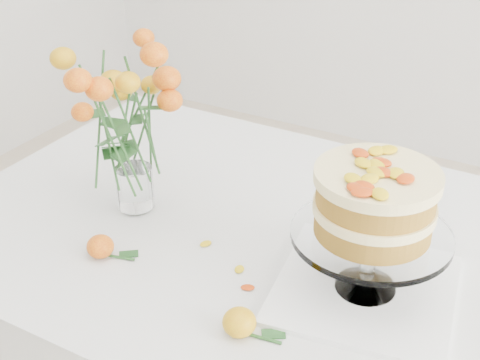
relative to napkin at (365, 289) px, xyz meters
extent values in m
cube|color=tan|center=(-0.21, 0.08, -0.03)|extent=(1.40, 0.90, 0.04)
cylinder|color=tan|center=(-0.83, 0.45, -0.41)|extent=(0.06, 0.06, 0.71)
cube|color=white|center=(-0.21, 0.08, -0.01)|extent=(1.42, 0.92, 0.01)
cube|color=white|center=(-0.21, 0.54, -0.11)|extent=(1.42, 0.01, 0.20)
cube|color=white|center=(-0.92, 0.08, -0.11)|extent=(0.01, 0.92, 0.20)
cube|color=white|center=(0.00, 0.00, 0.00)|extent=(0.36, 0.36, 0.01)
cylinder|color=white|center=(0.00, 0.00, 0.07)|extent=(0.03, 0.03, 0.09)
cylinder|color=white|center=(0.00, 0.00, 0.12)|extent=(0.28, 0.28, 0.01)
cylinder|color=#8C601F|center=(0.00, 0.00, 0.15)|extent=(0.23, 0.23, 0.04)
cylinder|color=#F8E8A0|center=(0.00, 0.00, 0.18)|extent=(0.24, 0.24, 0.02)
cylinder|color=#8C601F|center=(0.00, 0.00, 0.20)|extent=(0.23, 0.23, 0.04)
cylinder|color=#F8E8A0|center=(0.00, 0.00, 0.23)|extent=(0.24, 0.24, 0.02)
cylinder|color=white|center=(-0.53, 0.03, 0.00)|extent=(0.06, 0.06, 0.01)
cylinder|color=white|center=(-0.53, 0.03, 0.05)|extent=(0.08, 0.08, 0.09)
ellipsoid|color=gold|center=(-0.14, -0.21, 0.02)|extent=(0.06, 0.06, 0.05)
cylinder|color=#265622|center=(-0.10, -0.20, 0.00)|extent=(0.07, 0.01, 0.01)
ellipsoid|color=red|center=(-0.49, -0.15, 0.02)|extent=(0.05, 0.05, 0.05)
cylinder|color=#265622|center=(-0.45, -0.14, 0.00)|extent=(0.06, 0.02, 0.01)
ellipsoid|color=yellow|center=(-0.33, -0.02, 0.00)|extent=(0.03, 0.02, 0.00)
ellipsoid|color=yellow|center=(-0.23, -0.06, 0.00)|extent=(0.03, 0.02, 0.00)
ellipsoid|color=yellow|center=(-0.19, -0.10, 0.00)|extent=(0.03, 0.02, 0.00)
camera|label=1|loc=(0.27, -0.94, 0.77)|focal=50.00mm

